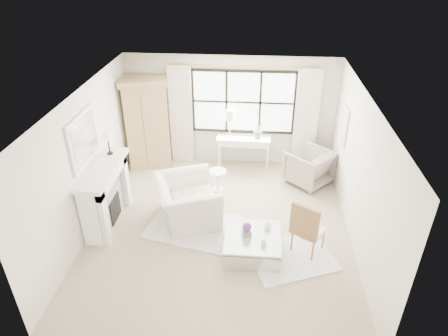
{
  "coord_description": "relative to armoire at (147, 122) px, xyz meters",
  "views": [
    {
      "loc": [
        0.62,
        -6.23,
        5.0
      ],
      "look_at": [
        0.06,
        0.2,
        1.25
      ],
      "focal_mm": 32.0,
      "sensor_mm": 36.0,
      "label": 1
    }
  ],
  "objects": [
    {
      "name": "floor",
      "position": [
        1.99,
        -2.39,
        -1.14
      ],
      "size": [
        5.5,
        5.5,
        0.0
      ],
      "primitive_type": "plane",
      "color": "tan",
      "rests_on": "ground"
    },
    {
      "name": "ceiling",
      "position": [
        1.99,
        -2.39,
        1.56
      ],
      "size": [
        5.5,
        5.5,
        0.0
      ],
      "primitive_type": "plane",
      "rotation": [
        3.14,
        0.0,
        0.0
      ],
      "color": "white",
      "rests_on": "ground"
    },
    {
      "name": "wall_back",
      "position": [
        1.99,
        0.36,
        0.21
      ],
      "size": [
        5.0,
        0.0,
        5.0
      ],
      "primitive_type": "plane",
      "rotation": [
        1.57,
        0.0,
        0.0
      ],
      "color": "beige",
      "rests_on": "ground"
    },
    {
      "name": "wall_front",
      "position": [
        1.99,
        -5.14,
        0.21
      ],
      "size": [
        5.0,
        0.0,
        5.0
      ],
      "primitive_type": "plane",
      "rotation": [
        -1.57,
        0.0,
        0.0
      ],
      "color": "beige",
      "rests_on": "ground"
    },
    {
      "name": "wall_left",
      "position": [
        -0.51,
        -2.39,
        0.21
      ],
      "size": [
        0.0,
        5.5,
        5.5
      ],
      "primitive_type": "plane",
      "rotation": [
        1.57,
        0.0,
        1.57
      ],
      "color": "silver",
      "rests_on": "ground"
    },
    {
      "name": "wall_right",
      "position": [
        4.49,
        -2.39,
        0.21
      ],
      "size": [
        0.0,
        5.5,
        5.5
      ],
      "primitive_type": "plane",
      "rotation": [
        1.57,
        0.0,
        -1.57
      ],
      "color": "silver",
      "rests_on": "ground"
    },
    {
      "name": "window_pane",
      "position": [
        2.29,
        0.34,
        0.46
      ],
      "size": [
        2.4,
        0.02,
        1.5
      ],
      "primitive_type": "cube",
      "color": "white",
      "rests_on": "wall_back"
    },
    {
      "name": "window_frame",
      "position": [
        2.29,
        0.33,
        0.46
      ],
      "size": [
        2.5,
        0.04,
        1.5
      ],
      "primitive_type": null,
      "color": "black",
      "rests_on": "wall_back"
    },
    {
      "name": "curtain_rod",
      "position": [
        2.29,
        0.28,
        1.33
      ],
      "size": [
        3.3,
        0.04,
        0.04
      ],
      "primitive_type": "cylinder",
      "rotation": [
        0.0,
        1.57,
        0.0
      ],
      "color": "#AC7D3B",
      "rests_on": "wall_back"
    },
    {
      "name": "curtain_left",
      "position": [
        0.79,
        0.26,
        0.1
      ],
      "size": [
        0.55,
        0.1,
        2.47
      ],
      "primitive_type": "cube",
      "color": "beige",
      "rests_on": "ground"
    },
    {
      "name": "curtain_right",
      "position": [
        3.79,
        0.26,
        0.1
      ],
      "size": [
        0.55,
        0.1,
        2.47
      ],
      "primitive_type": "cube",
      "color": "silver",
      "rests_on": "ground"
    },
    {
      "name": "fireplace",
      "position": [
        -0.29,
        -2.39,
        -0.49
      ],
      "size": [
        0.58,
        1.66,
        1.26
      ],
      "color": "white",
      "rests_on": "ground"
    },
    {
      "name": "mirror_frame",
      "position": [
        -0.48,
        -2.39,
        0.7
      ],
      "size": [
        0.05,
        1.15,
        0.95
      ],
      "primitive_type": "cube",
      "color": "white",
      "rests_on": "wall_left"
    },
    {
      "name": "mirror_glass",
      "position": [
        -0.45,
        -2.39,
        0.7
      ],
      "size": [
        0.02,
        1.0,
        0.8
      ],
      "primitive_type": "cube",
      "color": "silver",
      "rests_on": "wall_left"
    },
    {
      "name": "art_frame",
      "position": [
        4.46,
        -0.69,
        0.41
      ],
      "size": [
        0.04,
        0.62,
        0.82
      ],
      "primitive_type": "cube",
      "color": "white",
      "rests_on": "wall_right"
    },
    {
      "name": "art_canvas",
      "position": [
        4.44,
        -0.69,
        0.41
      ],
      "size": [
        0.01,
        0.52,
        0.72
      ],
      "primitive_type": "cube",
      "color": "beige",
      "rests_on": "wall_right"
    },
    {
      "name": "mantel_lamp",
      "position": [
        -0.26,
        -1.86,
        0.51
      ],
      "size": [
        0.22,
        0.22,
        0.51
      ],
      "color": "black",
      "rests_on": "fireplace"
    },
    {
      "name": "armoire",
      "position": [
        0.0,
        0.0,
        0.0
      ],
      "size": [
        1.27,
        0.99,
        2.24
      ],
      "rotation": [
        0.0,
        0.0,
        0.28
      ],
      "color": "tan",
      "rests_on": "floor"
    },
    {
      "name": "console_table",
      "position": [
        2.33,
        0.09,
        -0.74
      ],
      "size": [
        1.31,
        0.47,
        0.8
      ],
      "rotation": [
        0.0,
        0.0,
        -0.02
      ],
      "color": "white",
      "rests_on": "floor"
    },
    {
      "name": "console_lamp",
      "position": [
        1.99,
        0.08,
        0.22
      ],
      "size": [
        0.28,
        0.28,
        0.69
      ],
      "color": "#B18D3D",
      "rests_on": "console_table"
    },
    {
      "name": "orchid_plant",
      "position": [
        2.68,
        0.07,
        -0.12
      ],
      "size": [
        0.3,
        0.28,
        0.44
      ],
      "primitive_type": "imported",
      "rotation": [
        0.0,
        0.0,
        0.41
      ],
      "color": "#5E764F",
      "rests_on": "console_table"
    },
    {
      "name": "side_table",
      "position": [
        1.81,
        -1.07,
        -0.81
      ],
      "size": [
        0.4,
        0.4,
        0.51
      ],
      "color": "white",
      "rests_on": "floor"
    },
    {
      "name": "rug_left",
      "position": [
        1.46,
        -2.46,
        -1.12
      ],
      "size": [
        1.97,
        1.58,
        0.03
      ],
      "primitive_type": "cube",
      "rotation": [
        0.0,
        0.0,
        -0.22
      ],
      "color": "silver",
      "rests_on": "floor"
    },
    {
      "name": "rug_right",
      "position": [
        3.35,
        -3.17,
        -1.13
      ],
      "size": [
        1.75,
        1.55,
        0.03
      ],
      "primitive_type": "cube",
      "rotation": [
        0.0,
        0.0,
        0.38
      ],
      "color": "white",
      "rests_on": "floor"
    },
    {
      "name": "club_armchair",
      "position": [
        1.31,
        -2.17,
        -0.71
      ],
      "size": [
        1.55,
        1.64,
        0.86
      ],
      "primitive_type": "imported",
      "rotation": [
        0.0,
        0.0,
        1.93
      ],
      "color": "silver",
      "rests_on": "floor"
    },
    {
      "name": "wingback_chair",
      "position": [
        3.86,
        -0.55,
        -0.73
      ],
      "size": [
        1.26,
        1.26,
        0.82
      ],
      "primitive_type": "imported",
      "rotation": [
        0.0,
        0.0,
        -2.32
      ],
      "color": "gray",
      "rests_on": "floor"
    },
    {
      "name": "french_chair",
      "position": [
        3.62,
        -2.95,
        -0.83
      ],
      "size": [
        0.67,
        0.67,
        1.08
      ],
      "rotation": [
        0.0,
        0.0,
        2.55
      ],
      "color": "olive",
      "rests_on": "floor"
    },
    {
      "name": "coffee_table",
      "position": [
        2.64,
        -3.08,
        -0.96
      ],
      "size": [
        1.0,
        1.0,
        0.38
      ],
      "rotation": [
        0.0,
        0.0,
        -0.0
      ],
      "color": "silver",
      "rests_on": "floor"
    },
    {
      "name": "planter_box",
      "position": [
        2.53,
        -3.05,
        -0.71
      ],
      "size": [
        0.18,
        0.18,
        0.11
      ],
      "primitive_type": "cube",
      "rotation": [
        0.0,
        0.0,
        0.36
      ],
      "color": "slate",
      "rests_on": "coffee_table"
    },
    {
      "name": "planter_flowers",
      "position": [
        2.53,
        -3.05,
        -0.57
      ],
      "size": [
        0.16,
        0.16,
        0.16
      ],
      "primitive_type": "sphere",
      "color": "#59307A",
      "rests_on": "planter_box"
    },
    {
      "name": "pillar_candle",
      "position": [
        2.83,
        -3.28,
        -0.7
      ],
      "size": [
        0.09,
        0.09,
        0.12
      ],
      "primitive_type": "cylinder",
      "color": "white",
      "rests_on": "coffee_table"
    },
    {
      "name": "coffee_vase",
      "position": [
        2.9,
        -2.84,
        -0.69
      ],
      "size": [
        0.16,
        0.16,
        0.15
      ],
      "primitive_type": "imported",
      "rotation": [
        0.0,
        0.0,
        -0.11
      ],
      "color": "white",
      "rests_on": "coffee_table"
    }
  ]
}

